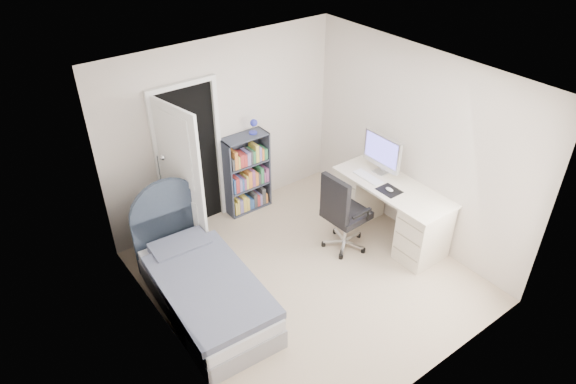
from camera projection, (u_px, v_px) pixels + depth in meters
room_shell at (310, 191)px, 5.57m from camera, size 3.50×3.70×2.60m
door at (184, 171)px, 6.32m from camera, size 0.92×0.82×2.06m
bed at (203, 286)px, 5.73m from camera, size 1.03×2.01×1.21m
nightstand at (162, 221)px, 6.55m from camera, size 0.40×0.40×0.59m
floor_lamp at (167, 208)px, 6.54m from camera, size 0.19×0.19×1.30m
bookcase at (247, 176)px, 7.18m from camera, size 0.65×0.28×1.38m
desk at (390, 208)px, 6.71m from camera, size 0.65×1.62×1.33m
office_chair at (342, 210)px, 6.37m from camera, size 0.57×0.59×1.11m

